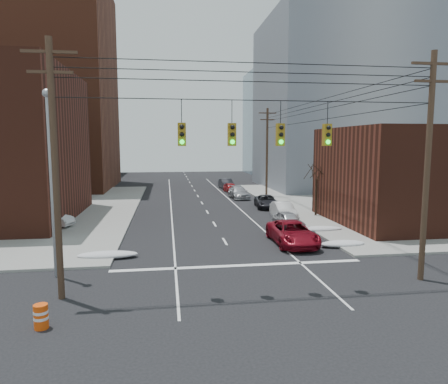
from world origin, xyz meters
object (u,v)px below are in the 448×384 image
object	(u,v)px
red_pickup	(292,233)
parked_car_c	(266,202)
construction_barrel	(41,316)
parked_car_f	(226,184)
parked_car_e	(231,188)
parked_car_a	(288,220)
lot_car_b	(67,198)
lot_car_d	(4,207)
lot_car_a	(49,218)
parked_car_b	(283,211)
parked_car_d	(239,192)

from	to	relation	value
red_pickup	parked_car_c	size ratio (longest dim) A/B	1.17
construction_barrel	parked_car_f	bearing A→B (deg)	72.97
parked_car_c	parked_car_e	bearing A→B (deg)	102.78
parked_car_a	construction_barrel	world-z (taller)	parked_car_a
parked_car_e	parked_car_f	size ratio (longest dim) A/B	0.82
construction_barrel	lot_car_b	bearing A→B (deg)	101.60
parked_car_e	construction_barrel	xyz separation A→B (m)	(-13.30, -39.19, -0.18)
parked_car_a	construction_barrel	bearing A→B (deg)	-139.67
parked_car_e	lot_car_d	world-z (taller)	lot_car_d
parked_car_f	lot_car_a	world-z (taller)	parked_car_f
red_pickup	construction_barrel	distance (m)	16.61
parked_car_b	lot_car_b	distance (m)	23.70
parked_car_d	lot_car_d	world-z (taller)	lot_car_d
lot_car_b	construction_barrel	world-z (taller)	lot_car_b
parked_car_b	construction_barrel	bearing A→B (deg)	-125.80
parked_car_e	construction_barrel	world-z (taller)	parked_car_e
parked_car_c	parked_car_d	bearing A→B (deg)	108.15
parked_car_c	red_pickup	bearing A→B (deg)	-91.62
red_pickup	parked_car_a	bearing A→B (deg)	76.27
lot_car_a	construction_barrel	size ratio (longest dim) A/B	4.30
lot_car_a	lot_car_d	world-z (taller)	lot_car_d
red_pickup	parked_car_a	world-z (taller)	red_pickup
parked_car_f	parked_car_e	bearing A→B (deg)	-93.89
parked_car_a	parked_car_e	bearing A→B (deg)	84.70
parked_car_c	parked_car_a	bearing A→B (deg)	-88.22
lot_car_a	parked_car_b	bearing A→B (deg)	-65.64
red_pickup	parked_car_d	world-z (taller)	red_pickup
parked_car_a	construction_barrel	distance (m)	21.01
parked_car_d	parked_car_b	bearing A→B (deg)	-86.81
red_pickup	parked_car_b	xyz separation A→B (m)	(2.04, 8.93, -0.03)
parked_car_d	lot_car_d	distance (m)	25.22
parked_car_c	lot_car_a	size ratio (longest dim) A/B	1.21
parked_car_f	lot_car_b	bearing A→B (deg)	-149.78
parked_car_c	parked_car_e	world-z (taller)	parked_car_c
red_pickup	lot_car_a	world-z (taller)	red_pickup
red_pickup	parked_car_d	size ratio (longest dim) A/B	1.11
parked_car_e	parked_car_f	xyz separation A→B (m)	(0.00, 4.24, 0.11)
parked_car_d	parked_car_e	distance (m)	6.13
red_pickup	lot_car_b	world-z (taller)	red_pickup
parked_car_e	parked_car_f	distance (m)	4.24
construction_barrel	parked_car_d	bearing A→B (deg)	68.08
parked_car_e	lot_car_a	size ratio (longest dim) A/B	0.97
parked_car_f	lot_car_d	distance (m)	30.23
parked_car_b	parked_car_f	distance (m)	24.04
lot_car_a	lot_car_b	bearing A→B (deg)	27.53
lot_car_b	construction_barrel	xyz separation A→B (m)	(6.20, -30.22, -0.36)
red_pickup	lot_car_d	distance (m)	27.45
parked_car_f	lot_car_a	size ratio (longest dim) A/B	1.17
parked_car_c	lot_car_a	bearing A→B (deg)	-153.04
lot_car_d	parked_car_f	bearing A→B (deg)	-51.36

